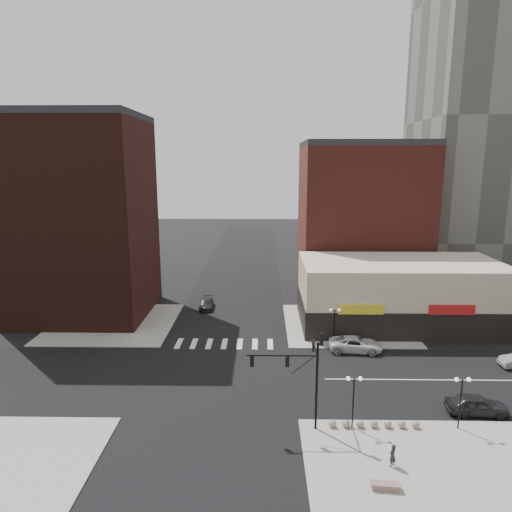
{
  "coord_description": "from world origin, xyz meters",
  "views": [
    {
      "loc": [
        4.21,
        -39.38,
        19.96
      ],
      "look_at": [
        3.5,
        3.53,
        11.0
      ],
      "focal_mm": 32.0,
      "sensor_mm": 36.0,
      "label": 1
    }
  ],
  "objects": [
    {
      "name": "sidewalk_ne",
      "position": [
        14.5,
        14.5,
        0.06
      ],
      "size": [
        15.0,
        15.0,
        0.12
      ],
      "primitive_type": "cube",
      "color": "gray",
      "rests_on": "ground"
    },
    {
      "name": "street_lamp_se_a",
      "position": [
        11.0,
        -8.0,
        3.29
      ],
      "size": [
        1.22,
        0.32,
        4.16
      ],
      "color": "black",
      "rests_on": "sidewalk_se"
    },
    {
      "name": "ground",
      "position": [
        0.0,
        0.0,
        0.0
      ],
      "size": [
        240.0,
        240.0,
        0.0
      ],
      "primitive_type": "plane",
      "color": "black",
      "rests_on": "ground"
    },
    {
      "name": "sidewalk_se",
      "position": [
        16.0,
        -14.0,
        0.06
      ],
      "size": [
        18.0,
        14.0,
        0.12
      ],
      "primitive_type": "cube",
      "color": "gray",
      "rests_on": "ground"
    },
    {
      "name": "building_ne_midrise",
      "position": [
        19.0,
        29.5,
        11.0
      ],
      "size": [
        18.0,
        15.0,
        22.0
      ],
      "primitive_type": "cube",
      "color": "maroon",
      "rests_on": "ground"
    },
    {
      "name": "bollard_row",
      "position": [
        12.65,
        -8.0,
        0.41
      ],
      "size": [
        6.88,
        0.58,
        0.58
      ],
      "color": "gray",
      "rests_on": "sidewalk_se"
    },
    {
      "name": "road_ns",
      "position": [
        0.0,
        0.0,
        0.01
      ],
      "size": [
        14.0,
        200.0,
        0.02
      ],
      "primitive_type": "cube",
      "color": "black",
      "rests_on": "ground"
    },
    {
      "name": "traffic_signal",
      "position": [
        7.24,
        -7.83,
        4.96
      ],
      "size": [
        5.59,
        3.09,
        7.77
      ],
      "color": "black",
      "rests_on": "ground"
    },
    {
      "name": "building_nw_low",
      "position": [
        -32.0,
        34.0,
        6.0
      ],
      "size": [
        20.0,
        18.0,
        12.0
      ],
      "primitive_type": "cube",
      "color": "#341610",
      "rests_on": "ground"
    },
    {
      "name": "street_lamp_se_b",
      "position": [
        19.0,
        -8.0,
        3.29
      ],
      "size": [
        1.22,
        0.32,
        4.16
      ],
      "color": "black",
      "rests_on": "sidewalk_se"
    },
    {
      "name": "road_ew",
      "position": [
        0.0,
        0.0,
        0.01
      ],
      "size": [
        200.0,
        14.0,
        0.02
      ],
      "primitive_type": "cube",
      "color": "black",
      "rests_on": "ground"
    },
    {
      "name": "dark_sedan_north",
      "position": [
        -3.61,
        20.64,
        0.65
      ],
      "size": [
        1.98,
        4.53,
        1.29
      ],
      "primitive_type": "imported",
      "rotation": [
        0.0,
        0.0,
        0.04
      ],
      "color": "black",
      "rests_on": "ground"
    },
    {
      "name": "street_lamp_ne",
      "position": [
        12.0,
        8.0,
        3.29
      ],
      "size": [
        1.22,
        0.32,
        4.16
      ],
      "color": "black",
      "rests_on": "sidewalk_ne"
    },
    {
      "name": "pedestrian",
      "position": [
        12.79,
        -12.47,
        0.91
      ],
      "size": [
        0.69,
        0.66,
        1.59
      ],
      "primitive_type": "imported",
      "rotation": [
        0.0,
        0.0,
        3.84
      ],
      "color": "#272429",
      "rests_on": "sidewalk_se"
    },
    {
      "name": "building_nw",
      "position": [
        -19.0,
        18.5,
        12.5
      ],
      "size": [
        16.0,
        15.0,
        25.0
      ],
      "primitive_type": "cube",
      "color": "#341610",
      "rests_on": "ground"
    },
    {
      "name": "white_suv",
      "position": [
        14.1,
        6.5,
        0.79
      ],
      "size": [
        5.85,
        3.07,
        1.57
      ],
      "primitive_type": "imported",
      "rotation": [
        0.0,
        0.0,
        1.49
      ],
      "color": "silver",
      "rests_on": "ground"
    },
    {
      "name": "stone_bench",
      "position": [
        11.78,
        -14.69,
        0.35
      ],
      "size": [
        1.87,
        0.73,
        0.43
      ],
      "rotation": [
        0.0,
        0.0,
        -0.1
      ],
      "color": "#83615A",
      "rests_on": "sidewalk_se"
    },
    {
      "name": "sidewalk_nw",
      "position": [
        -14.5,
        14.5,
        0.06
      ],
      "size": [
        15.0,
        15.0,
        0.12
      ],
      "primitive_type": "cube",
      "color": "gray",
      "rests_on": "ground"
    },
    {
      "name": "dark_sedan_east",
      "position": [
        21.38,
        -5.79,
        0.81
      ],
      "size": [
        4.87,
        2.2,
        1.62
      ],
      "primitive_type": "imported",
      "rotation": [
        0.0,
        0.0,
        1.51
      ],
      "color": "black",
      "rests_on": "ground"
    },
    {
      "name": "building_ne_row",
      "position": [
        21.0,
        15.0,
        3.3
      ],
      "size": [
        24.2,
        12.2,
        8.0
      ],
      "color": "#C1B399",
      "rests_on": "ground"
    }
  ]
}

